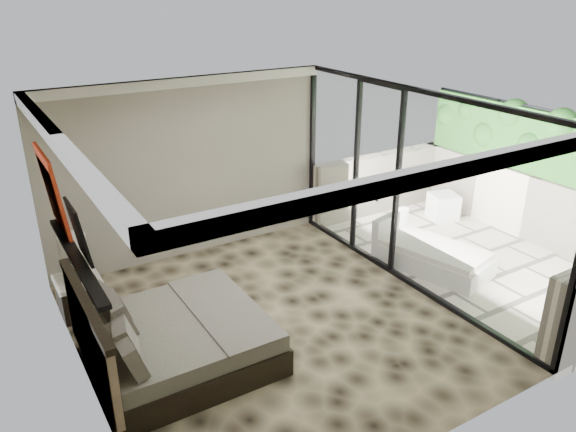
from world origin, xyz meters
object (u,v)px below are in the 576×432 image
bed (172,339)px  ottoman (443,206)px  nightstand (80,295)px  lounger (429,254)px  table_lamp (73,252)px

bed → ottoman: bed is taller
bed → nightstand: 1.77m
lounger → bed: bearing=167.9°
bed → lounger: bearing=2.9°
table_lamp → ottoman: bearing=-1.0°
nightstand → table_lamp: size_ratio=0.88×
bed → ottoman: bearing=14.4°
nightstand → ottoman: bearing=-13.5°
nightstand → table_lamp: 0.65m
ottoman → lounger: bearing=-141.3°
nightstand → lounger: (4.86, -1.43, -0.07)m
nightstand → bed: bearing=-80.0°
bed → nightstand: size_ratio=3.57×
lounger → ottoman: bearing=23.7°
nightstand → lounger: lounger is taller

